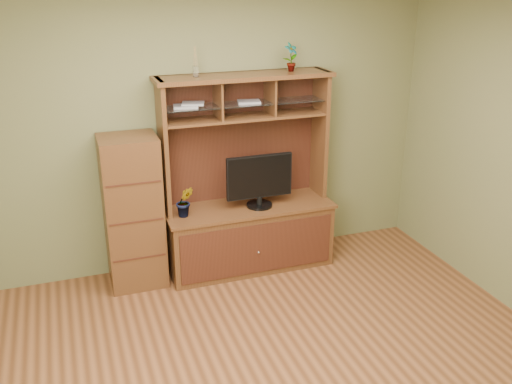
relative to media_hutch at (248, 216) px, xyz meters
name	(u,v)px	position (x,y,z in m)	size (l,w,h in m)	color
room	(283,207)	(-0.34, -1.73, 0.83)	(4.54, 4.04, 2.74)	#542F18
media_hutch	(248,216)	(0.00, 0.00, 0.00)	(1.66, 0.61, 1.90)	#462814
monitor	(259,180)	(0.09, -0.08, 0.40)	(0.65, 0.25, 0.51)	black
orchid_plant	(185,202)	(-0.64, -0.08, 0.27)	(0.16, 0.13, 0.29)	#30581E
top_plant	(291,57)	(0.46, 0.08, 1.51)	(0.14, 0.09, 0.26)	#2D6222
reed_diffuser	(196,65)	(-0.45, 0.08, 1.48)	(0.05, 0.05, 0.27)	silver
magazines	(209,104)	(-0.34, 0.08, 1.13)	(0.84, 0.20, 0.04)	#A8A8AD
side_cabinet	(133,212)	(-1.10, 0.02, 0.19)	(0.51, 0.46, 1.43)	#462814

